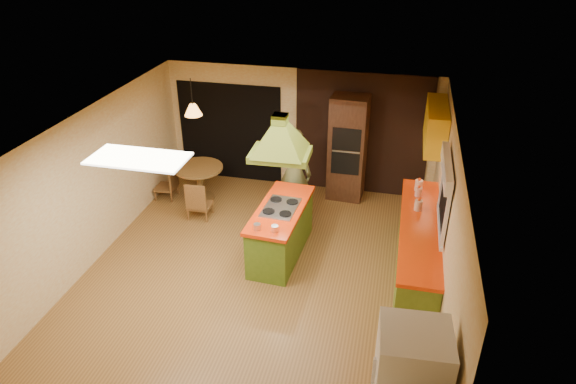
% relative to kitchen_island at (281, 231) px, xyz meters
% --- Properties ---
extents(ground, '(6.50, 6.50, 0.00)m').
position_rel_kitchen_island_xyz_m(ground, '(-0.22, -0.66, -0.46)').
color(ground, olive).
rests_on(ground, ground).
extents(room_walls, '(5.50, 6.50, 6.50)m').
position_rel_kitchen_island_xyz_m(room_walls, '(-0.22, -0.66, 0.79)').
color(room_walls, beige).
rests_on(room_walls, ground).
extents(ceiling_plane, '(6.50, 6.50, 0.00)m').
position_rel_kitchen_island_xyz_m(ceiling_plane, '(-0.22, -0.66, 2.04)').
color(ceiling_plane, silver).
rests_on(ceiling_plane, room_walls).
extents(brick_panel, '(2.64, 0.03, 2.50)m').
position_rel_kitchen_island_xyz_m(brick_panel, '(1.03, 2.57, 0.79)').
color(brick_panel, '#381E14').
rests_on(brick_panel, ground).
extents(nook_opening, '(2.20, 0.03, 2.10)m').
position_rel_kitchen_island_xyz_m(nook_opening, '(-1.72, 2.57, 0.59)').
color(nook_opening, black).
rests_on(nook_opening, ground).
extents(right_counter, '(0.62, 3.05, 0.92)m').
position_rel_kitchen_island_xyz_m(right_counter, '(2.23, -0.06, 0.01)').
color(right_counter, olive).
rests_on(right_counter, ground).
extents(upper_cabinets, '(0.34, 1.40, 0.70)m').
position_rel_kitchen_island_xyz_m(upper_cabinets, '(2.35, 1.54, 1.49)').
color(upper_cabinets, yellow).
rests_on(upper_cabinets, room_walls).
extents(window_right, '(0.12, 1.35, 1.06)m').
position_rel_kitchen_island_xyz_m(window_right, '(2.47, -0.26, 1.32)').
color(window_right, black).
rests_on(window_right, room_walls).
extents(fluor_panel, '(1.20, 0.60, 0.03)m').
position_rel_kitchen_island_xyz_m(fluor_panel, '(-1.32, -1.86, 2.03)').
color(fluor_panel, white).
rests_on(fluor_panel, ceiling_plane).
extents(kitchen_island, '(0.83, 1.83, 0.91)m').
position_rel_kitchen_island_xyz_m(kitchen_island, '(0.00, 0.00, 0.00)').
color(kitchen_island, '#51721C').
rests_on(kitchen_island, ground).
extents(range_hood, '(0.93, 0.68, 0.78)m').
position_rel_kitchen_island_xyz_m(range_hood, '(-0.00, 0.00, 1.80)').
color(range_hood, '#61721C').
rests_on(range_hood, ceiling_plane).
extents(man, '(0.68, 0.47, 1.80)m').
position_rel_kitchen_island_xyz_m(man, '(-0.05, 1.25, 0.45)').
color(man, brown).
rests_on(man, ground).
extents(wall_oven, '(0.73, 0.64, 2.12)m').
position_rel_kitchen_island_xyz_m(wall_oven, '(0.80, 2.28, 0.61)').
color(wall_oven, '#4B2A18').
rests_on(wall_oven, ground).
extents(dining_table, '(0.96, 0.96, 0.72)m').
position_rel_kitchen_island_xyz_m(dining_table, '(-2.03, 1.48, 0.05)').
color(dining_table, brown).
rests_on(dining_table, ground).
extents(chair_left, '(0.42, 0.42, 0.74)m').
position_rel_kitchen_island_xyz_m(chair_left, '(-2.73, 1.38, -0.09)').
color(chair_left, brown).
rests_on(chair_left, ground).
extents(chair_near, '(0.43, 0.43, 0.76)m').
position_rel_kitchen_island_xyz_m(chair_near, '(-1.78, 0.83, -0.07)').
color(chair_near, brown).
rests_on(chair_near, ground).
extents(pendant_lamp, '(0.39, 0.39, 0.21)m').
position_rel_kitchen_island_xyz_m(pendant_lamp, '(-2.03, 1.48, 1.44)').
color(pendant_lamp, '#FF9E3F').
rests_on(pendant_lamp, ceiling_plane).
extents(canister_large, '(0.18, 0.18, 0.19)m').
position_rel_kitchen_island_xyz_m(canister_large, '(2.18, 1.07, 0.56)').
color(canister_large, '#FFE8CD').
rests_on(canister_large, right_counter).
extents(canister_medium, '(0.17, 0.17, 0.18)m').
position_rel_kitchen_island_xyz_m(canister_medium, '(2.18, 0.39, 0.55)').
color(canister_medium, beige).
rests_on(canister_medium, right_counter).
extents(canister_small, '(0.14, 0.14, 0.16)m').
position_rel_kitchen_island_xyz_m(canister_small, '(2.18, 0.87, 0.54)').
color(canister_small, beige).
rests_on(canister_small, right_counter).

